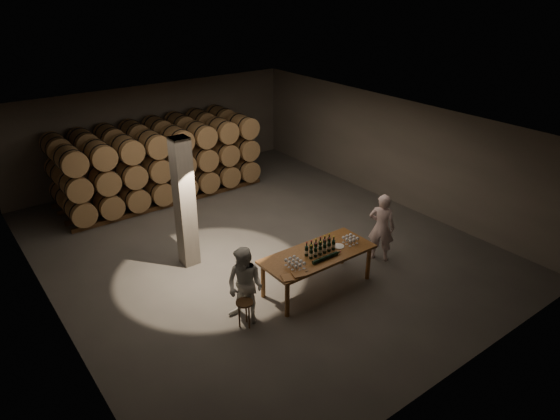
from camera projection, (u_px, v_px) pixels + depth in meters
room at (185, 203)px, 11.62m from camera, size 12.00×12.00×12.00m
tasting_table at (318, 257)px, 10.99m from camera, size 2.60×1.10×0.90m
barrel_stack_back at (149, 153)px, 16.07m from camera, size 6.26×0.95×2.31m
barrel_stack_front at (168, 165)px, 15.06m from camera, size 6.26×0.95×2.31m
bottle_cluster at (320, 248)px, 10.91m from camera, size 0.73×0.23×0.33m
lying_bottles at (326, 258)px, 10.68m from camera, size 0.79×0.09×0.09m
glass_cluster_left at (295, 262)px, 10.38m from camera, size 0.30×0.41×0.16m
glass_cluster_right at (350, 238)px, 11.30m from camera, size 0.30×0.30×0.16m
plate at (338, 246)px, 11.20m from camera, size 0.26×0.26×0.01m
notebook_near at (299, 274)px, 10.14m from camera, size 0.33×0.29×0.03m
notebook_corner at (287, 278)px, 10.03m from camera, size 0.28×0.32×0.02m
pen at (306, 272)px, 10.25m from camera, size 0.13×0.02×0.01m
stool at (245, 306)px, 9.90m from camera, size 0.35×0.35×0.58m
person_man at (382, 227)px, 12.10m from camera, size 0.69×0.76×1.75m
person_woman at (245, 286)px, 9.92m from camera, size 0.91×1.00×1.66m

